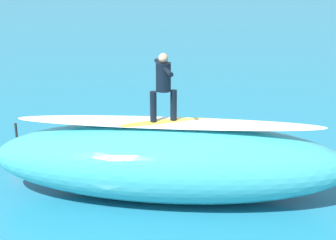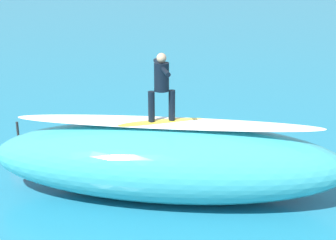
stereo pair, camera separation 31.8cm
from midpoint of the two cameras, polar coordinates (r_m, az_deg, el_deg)
ground_plane at (r=14.63m, az=1.27°, el=-4.61°), size 120.00×120.00×0.00m
wave_crest at (r=12.10m, az=0.61°, el=-4.81°), size 8.95×3.29×1.92m
wave_foam_lip at (r=11.74m, az=0.63°, el=-0.34°), size 7.49×1.54×0.08m
surfboard_riding at (r=11.75m, az=0.05°, el=-0.29°), size 2.23×1.34×0.09m
surfer_riding at (r=11.47m, az=0.05°, el=4.41°), size 0.72×1.45×1.63m
surfboard_paddling at (r=15.62m, az=1.13°, el=-2.85°), size 1.67×2.02×0.10m
surfer_paddling at (r=15.46m, az=1.33°, el=-2.40°), size 1.11×1.41×0.29m
buoy_marker at (r=15.00m, az=-16.22°, el=-3.29°), size 0.71×0.71×1.21m
foam_patch_near at (r=14.84m, az=-4.22°, el=-4.10°), size 0.75×0.74×0.10m
foam_patch_mid at (r=17.14m, az=4.50°, el=-0.79°), size 1.06×1.17×0.16m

